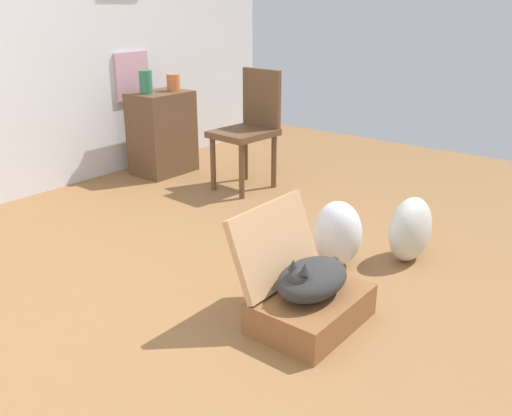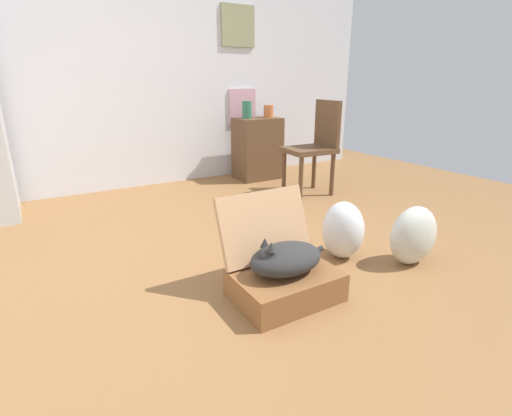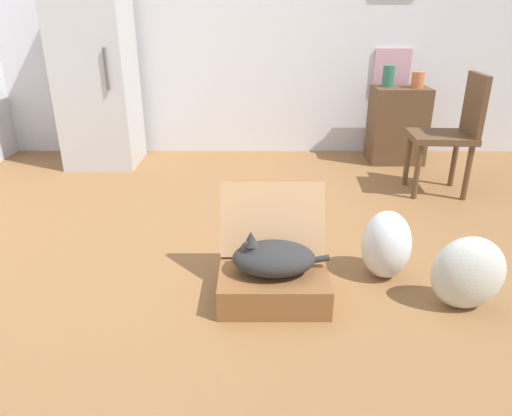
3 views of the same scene
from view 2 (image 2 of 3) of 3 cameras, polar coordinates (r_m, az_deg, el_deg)
name	(u,v)px [view 2 (image 2 of 3)]	position (r m, az deg, el deg)	size (l,w,h in m)	color
ground_plane	(207,266)	(2.52, -7.28, -8.63)	(7.68, 7.68, 0.00)	olive
wall_back	(112,63)	(4.42, -20.66, 19.50)	(6.40, 0.15, 2.60)	silver
suitcase_base	(285,285)	(2.13, 4.38, -11.38)	(0.55, 0.40, 0.16)	brown
suitcase_lid	(264,226)	(2.18, 1.25, -2.69)	(0.55, 0.40, 0.04)	tan
cat	(285,259)	(2.05, 4.31, -7.50)	(0.50, 0.28, 0.21)	#2D2D2D
plastic_bag_white	(343,230)	(2.61, 12.81, -3.21)	(0.27, 0.28, 0.39)	silver
plastic_bag_clear	(413,235)	(2.66, 22.37, -3.79)	(0.36, 0.22, 0.39)	silver
side_table	(257,149)	(4.64, 0.21, 8.84)	(0.51, 0.38, 0.72)	brown
vase_tall	(247,110)	(4.54, -1.37, 14.42)	(0.11, 0.11, 0.19)	#2D7051
vase_short	(269,111)	(4.62, 1.88, 14.18)	(0.12, 0.12, 0.14)	#CC6B38
chair	(315,145)	(4.01, 8.79, 9.29)	(0.50, 0.43, 0.95)	brown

